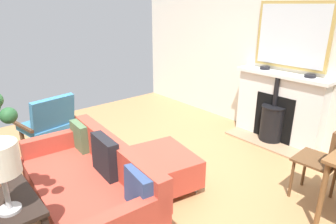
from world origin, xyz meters
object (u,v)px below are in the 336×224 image
mantel_bowl_near (265,68)px  mantel_bowl_far (310,76)px  fireplace (277,110)px  dining_chair_near_fireplace (326,157)px  sofa (91,186)px  armchair_accent (49,121)px  ottoman (162,167)px

mantel_bowl_near → mantel_bowl_far: 0.70m
fireplace → dining_chair_near_fireplace: size_ratio=1.61×
sofa → dining_chair_near_fireplace: (-1.97, 1.35, 0.18)m
armchair_accent → dining_chair_near_fireplace: size_ratio=0.98×
ottoman → fireplace: bearing=175.9°
mantel_bowl_near → dining_chair_near_fireplace: 1.91m
fireplace → dining_chair_near_fireplace: fireplace is taller
mantel_bowl_near → mantel_bowl_far: mantel_bowl_near is taller
ottoman → mantel_bowl_far: bearing=166.1°
mantel_bowl_near → sofa: size_ratio=0.08×
fireplace → mantel_bowl_far: 0.72m
mantel_bowl_near → ottoman: 2.35m
ottoman → dining_chair_near_fireplace: dining_chair_near_fireplace is taller
fireplace → sofa: fireplace is taller
mantel_bowl_near → mantel_bowl_far: bearing=90.0°
sofa → ottoman: 0.87m
ottoman → mantel_bowl_near: bearing=-175.8°
mantel_bowl_far → armchair_accent: 3.66m
fireplace → ottoman: bearing=-4.1°
mantel_bowl_far → ottoman: (2.19, -0.54, -0.83)m
fireplace → mantel_bowl_near: 0.68m
sofa → armchair_accent: bearing=-96.9°
armchair_accent → dining_chair_near_fireplace: (-1.78, 2.97, 0.04)m
dining_chair_near_fireplace → mantel_bowl_far: bearing=-144.8°
fireplace → mantel_bowl_far: size_ratio=9.45×
mantel_bowl_near → sofa: mantel_bowl_near is taller
fireplace → mantel_bowl_far: mantel_bowl_far is taller
armchair_accent → ottoman: bearing=111.8°
mantel_bowl_near → armchair_accent: 3.29m
mantel_bowl_near → dining_chair_near_fireplace: mantel_bowl_near is taller
fireplace → ottoman: (2.15, -0.16, -0.23)m
mantel_bowl_near → fireplace: bearing=82.9°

